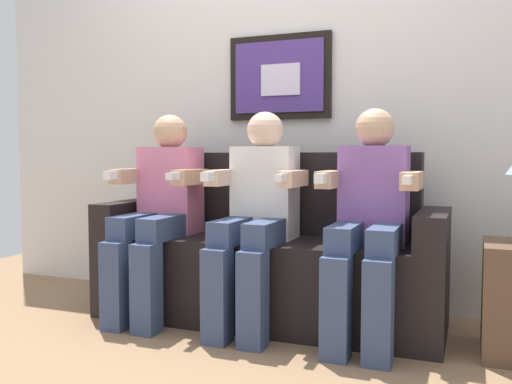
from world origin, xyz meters
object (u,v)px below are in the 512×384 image
at_px(person_in_middle, 257,210).
at_px(person_on_right, 369,215).
at_px(person_on_left, 159,207).
at_px(couch, 268,262).

relative_size(person_in_middle, person_on_right, 1.00).
xyz_separation_m(person_on_left, person_in_middle, (0.57, 0.00, 0.00)).
xyz_separation_m(couch, person_on_right, (0.57, -0.17, 0.29)).
bearing_deg(person_on_right, couch, 163.57).
distance_m(person_in_middle, person_on_right, 0.57).
distance_m(couch, person_in_middle, 0.34).
height_order(person_on_left, person_in_middle, same).
distance_m(person_on_left, person_in_middle, 0.57).
bearing_deg(person_in_middle, person_on_left, 180.00).
bearing_deg(person_on_left, person_on_right, 0.00).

